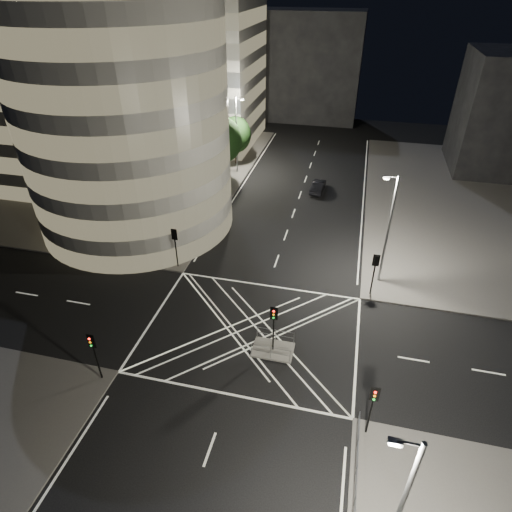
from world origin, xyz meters
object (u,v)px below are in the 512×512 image
(central_island, at_px, (273,350))
(traffic_signal_fr, at_px, (375,267))
(traffic_signal_nr, at_px, (373,402))
(street_lamp_left_near, at_px, (187,190))
(street_lamp_left_far, at_px, (237,133))
(street_lamp_right_near, at_px, (397,512))
(traffic_signal_fl, at_px, (175,241))
(street_lamp_right_far, at_px, (388,227))
(sedan, at_px, (318,186))
(traffic_signal_island, at_px, (274,321))
(traffic_signal_nl, at_px, (93,349))

(central_island, height_order, traffic_signal_fr, traffic_signal_fr)
(traffic_signal_nr, bearing_deg, street_lamp_left_near, 134.13)
(street_lamp_left_far, relative_size, street_lamp_right_near, 1.00)
(traffic_signal_fl, distance_m, street_lamp_left_near, 5.86)
(street_lamp_right_far, xyz_separation_m, street_lamp_right_near, (0.00, -23.00, 0.00))
(street_lamp_left_far, bearing_deg, central_island, -70.05)
(sedan, bearing_deg, traffic_signal_island, 93.54)
(traffic_signal_island, xyz_separation_m, street_lamp_right_near, (7.44, -12.50, 2.63))
(central_island, xyz_separation_m, traffic_signal_nl, (-10.80, -5.30, 2.84))
(traffic_signal_nr, relative_size, sedan, 0.95)
(street_lamp_left_far, xyz_separation_m, sedan, (11.43, -3.38, -4.85))
(traffic_signal_nl, bearing_deg, street_lamp_right_far, 40.91)
(traffic_signal_fl, bearing_deg, street_lamp_left_far, 91.57)
(traffic_signal_fl, height_order, street_lamp_right_near, street_lamp_right_near)
(traffic_signal_nl, distance_m, sedan, 35.18)
(traffic_signal_island, relative_size, street_lamp_left_near, 0.40)
(traffic_signal_fr, xyz_separation_m, street_lamp_right_far, (0.64, 2.20, 2.63))
(street_lamp_right_far, relative_size, street_lamp_right_near, 1.00)
(traffic_signal_fl, relative_size, street_lamp_right_near, 0.40)
(traffic_signal_island, height_order, street_lamp_left_near, street_lamp_left_near)
(traffic_signal_island, bearing_deg, central_island, 0.00)
(street_lamp_left_near, relative_size, street_lamp_left_far, 1.00)
(sedan, bearing_deg, street_lamp_right_near, 103.90)
(traffic_signal_fl, height_order, traffic_signal_nl, same)
(traffic_signal_nr, height_order, street_lamp_right_far, street_lamp_right_far)
(traffic_signal_island, bearing_deg, street_lamp_left_far, 109.95)
(traffic_signal_nr, bearing_deg, central_island, 142.07)
(traffic_signal_island, height_order, street_lamp_right_far, street_lamp_right_far)
(traffic_signal_fr, relative_size, street_lamp_left_far, 0.40)
(traffic_signal_fr, bearing_deg, traffic_signal_island, -129.33)
(traffic_signal_fr, distance_m, traffic_signal_island, 10.73)
(traffic_signal_nr, distance_m, street_lamp_right_near, 7.69)
(traffic_signal_nr, bearing_deg, sedan, 101.52)
(traffic_signal_island, xyz_separation_m, street_lamp_left_far, (-11.44, 31.50, 2.63))
(traffic_signal_fl, xyz_separation_m, traffic_signal_fr, (17.60, 0.00, 0.00))
(traffic_signal_island, height_order, sedan, traffic_signal_island)
(traffic_signal_nr, height_order, street_lamp_right_near, street_lamp_right_near)
(traffic_signal_fr, bearing_deg, street_lamp_right_near, -88.25)
(traffic_signal_island, bearing_deg, traffic_signal_nl, -153.86)
(traffic_signal_nl, relative_size, traffic_signal_island, 1.00)
(traffic_signal_nl, bearing_deg, street_lamp_right_near, -21.55)
(traffic_signal_fl, distance_m, traffic_signal_nr, 22.24)
(sedan, bearing_deg, traffic_signal_fl, 64.95)
(central_island, bearing_deg, street_lamp_left_far, 109.95)
(traffic_signal_island, bearing_deg, traffic_signal_fl, 142.46)
(traffic_signal_fl, xyz_separation_m, traffic_signal_nl, (0.00, -13.60, 0.00))
(street_lamp_right_near, bearing_deg, traffic_signal_fl, 131.24)
(traffic_signal_fl, xyz_separation_m, street_lamp_right_near, (18.24, -20.80, 2.63))
(street_lamp_left_near, xyz_separation_m, street_lamp_right_near, (18.87, -26.00, 0.00))
(traffic_signal_island, xyz_separation_m, street_lamp_right_far, (7.44, 10.50, 2.63))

